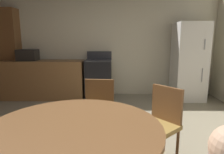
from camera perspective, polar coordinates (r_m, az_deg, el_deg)
wall_back at (r=4.96m, az=-1.77°, el=10.45°), size 5.66×0.12×2.70m
kitchen_counter at (r=4.96m, az=-19.74°, el=-0.65°), size 2.02×0.60×0.90m
pantry_column at (r=5.37m, az=-27.45°, el=6.07°), size 0.44×0.36×2.10m
oven_range at (r=4.66m, az=-3.89°, el=-0.52°), size 0.60×0.60×1.10m
refrigerator at (r=4.85m, az=21.45°, el=4.13°), size 0.68×0.68×1.76m
microwave at (r=4.99m, az=-23.33°, el=5.91°), size 0.44×0.32×0.26m
dining_table at (r=1.56m, az=-11.00°, el=-18.86°), size 1.31×1.31×0.76m
chair_north at (r=2.56m, az=-4.00°, el=-9.32°), size 0.43×0.43×0.87m
chair_northeast at (r=2.27m, az=13.78°, el=-12.27°), size 0.56×0.56×0.87m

